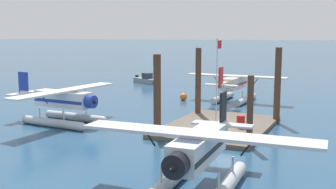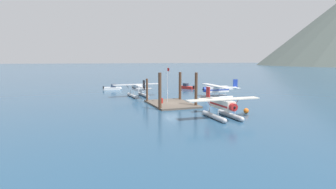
{
  "view_description": "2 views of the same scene",
  "coord_description": "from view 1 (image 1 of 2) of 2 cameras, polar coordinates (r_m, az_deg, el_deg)",
  "views": [
    {
      "loc": [
        -28.09,
        -9.16,
        6.74
      ],
      "look_at": [
        -1.64,
        3.32,
        2.52
      ],
      "focal_mm": 43.83,
      "sensor_mm": 36.0,
      "label": 1
    },
    {
      "loc": [
        42.92,
        -16.71,
        7.77
      ],
      "look_at": [
        -1.12,
        -0.19,
        1.67
      ],
      "focal_mm": 28.46,
      "sensor_mm": 36.0,
      "label": 2
    }
  ],
  "objects": [
    {
      "name": "piling_near_left",
      "position": [
        25.24,
        11.33,
        -2.34
      ],
      "size": [
        0.39,
        0.39,
        4.39
      ],
      "primitive_type": "cylinder",
      "color": "#4C3323",
      "rests_on": "ground"
    },
    {
      "name": "ground_plane",
      "position": [
        30.3,
        7.04,
        -4.71
      ],
      "size": [
        1200.0,
        1200.0,
        0.0
      ],
      "primitive_type": "plane",
      "color": "navy"
    },
    {
      "name": "seaplane_white_bow_left",
      "position": [
        32.33,
        -14.34,
        -1.24
      ],
      "size": [
        10.46,
        7.98,
        3.84
      ],
      "color": "#B7BABF",
      "rests_on": "ground"
    },
    {
      "name": "piling_near_right",
      "position": [
        32.69,
        14.98,
        1.22
      ],
      "size": [
        0.5,
        0.5,
        5.85
      ],
      "primitive_type": "cylinder",
      "color": "#4C3323",
      "rests_on": "ground"
    },
    {
      "name": "piling_far_left",
      "position": [
        27.71,
        -1.52,
        -0.07
      ],
      "size": [
        0.51,
        0.51,
        5.51
      ],
      "primitive_type": "cylinder",
      "color": "#4C3323",
      "rests_on": "ground"
    },
    {
      "name": "seaplane_silver_port_aft",
      "position": [
        17.98,
        4.19,
        -8.5
      ],
      "size": [
        7.98,
        10.46,
        3.84
      ],
      "color": "#B7BABF",
      "rests_on": "ground"
    },
    {
      "name": "mooring_buoy",
      "position": [
        42.98,
        2.16,
        -0.31
      ],
      "size": [
        0.77,
        0.77,
        0.77
      ],
      "primitive_type": "sphere",
      "color": "orange",
      "rests_on": "ground"
    },
    {
      "name": "fuel_drum",
      "position": [
        29.31,
        10.07,
        -3.73
      ],
      "size": [
        0.62,
        0.62,
        0.88
      ],
      "color": "#AD1E19",
      "rests_on": "dock_platform"
    },
    {
      "name": "seaplane_cream_stbd_fwd",
      "position": [
        42.58,
        9.23,
        1.13
      ],
      "size": [
        7.98,
        10.44,
        3.84
      ],
      "color": "#B7BABF",
      "rests_on": "ground"
    },
    {
      "name": "piling_far_right",
      "position": [
        34.14,
        4.22,
        1.67
      ],
      "size": [
        0.48,
        0.48,
        5.74
      ],
      "primitive_type": "cylinder",
      "color": "#4C3323",
      "rests_on": "ground"
    },
    {
      "name": "flagpole",
      "position": [
        28.45,
        6.87,
        3.0
      ],
      "size": [
        0.95,
        0.1,
        6.28
      ],
      "color": "silver",
      "rests_on": "dock_platform"
    },
    {
      "name": "dock_platform",
      "position": [
        30.27,
        7.05,
        -4.44
      ],
      "size": [
        10.21,
        7.02,
        0.3
      ],
      "primitive_type": "cube",
      "color": "brown",
      "rests_on": "ground"
    },
    {
      "name": "boat_grey_open_east",
      "position": [
        58.41,
        -3.01,
        2.04
      ],
      "size": [
        3.21,
        4.5,
        1.5
      ],
      "color": "gray",
      "rests_on": "ground"
    }
  ]
}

